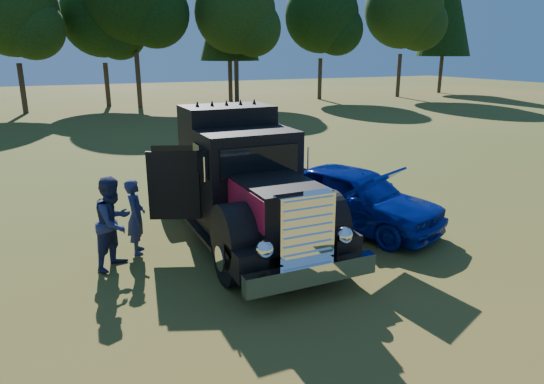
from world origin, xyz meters
The scene contains 5 objects.
ground centered at (0.00, 0.00, 0.00)m, with size 120.00×120.00×0.00m, color #304E17.
diamond_t_truck centered at (1.30, 1.10, 1.28)m, with size 3.31×7.16×3.00m.
hotrod_coupe centered at (4.11, 0.72, 0.77)m, with size 3.43×4.85×1.89m.
spectator_near centered at (-1.05, 1.28, 0.82)m, with size 0.60×0.39×1.64m, color navy.
spectator_far centered at (-1.56, 0.72, 0.94)m, with size 0.92×0.71×1.89m, color #1E2648.
Camera 1 is at (-2.46, -8.84, 4.22)m, focal length 32.00 mm.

